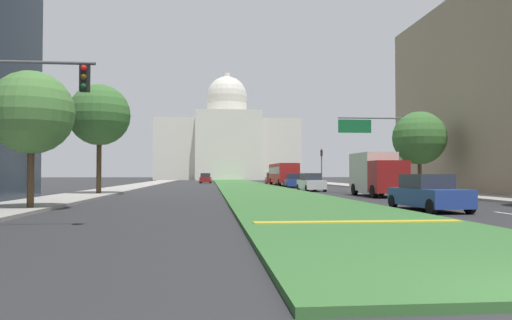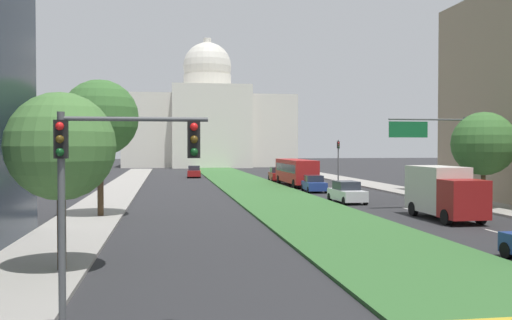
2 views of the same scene
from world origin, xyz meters
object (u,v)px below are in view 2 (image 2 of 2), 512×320
traffic_light_far_right (338,156)px  city_bus (296,170)px  traffic_light_near_left (101,176)px  sedan_distant (314,184)px  box_truck_delivery (444,192)px  sedan_midblock (347,193)px  street_tree_right_mid (484,144)px  sedan_very_far (194,172)px  street_tree_left_mid (100,118)px  overhead_guide_sign (436,143)px  sedan_far_horizon (277,175)px  street_tree_left_near (61,147)px  capitol_building (208,124)px

traffic_light_far_right → city_bus: traffic_light_far_right is taller
traffic_light_near_left → sedan_distant: bearing=69.0°
sedan_distant → box_truck_delivery: (2.45, -21.31, 0.91)m
traffic_light_far_right → sedan_midblock: 24.12m
street_tree_right_mid → traffic_light_near_left: bearing=-134.6°
traffic_light_far_right → sedan_very_far: bearing=138.5°
traffic_light_far_right → street_tree_right_mid: (1.40, -29.33, 1.31)m
street_tree_left_mid → city_bus: size_ratio=0.78×
overhead_guide_sign → sedan_far_horizon: bearing=97.8°
street_tree_left_near → sedan_distant: size_ratio=1.47×
box_truck_delivery → capitol_building: bearing=94.5°
capitol_building → street_tree_right_mid: capitol_building is taller
sedan_very_far → street_tree_left_mid: bearing=-100.0°
street_tree_left_mid → sedan_midblock: size_ratio=1.91×
street_tree_left_near → sedan_distant: 37.52m
street_tree_left_near → sedan_midblock: street_tree_left_near is taller
overhead_guide_sign → sedan_far_horizon: (-4.63, 33.73, -3.82)m
sedan_distant → sedan_far_horizon: size_ratio=0.97×
sedan_midblock → sedan_very_far: bearing=105.1°
sedan_distant → overhead_guide_sign: bearing=-75.1°
sedan_midblock → city_bus: 18.99m
sedan_distant → box_truck_delivery: 21.47m
sedan_midblock → street_tree_left_near: bearing=-128.3°
street_tree_right_mid → city_bus: 26.46m
street_tree_left_near → sedan_far_horizon: bearing=70.8°
street_tree_left_near → sedan_distant: street_tree_left_near is taller
sedan_distant → box_truck_delivery: box_truck_delivery is taller
traffic_light_far_right → city_bus: 7.62m
sedan_far_horizon → street_tree_right_mid: bearing=-76.8°
traffic_light_near_left → box_truck_delivery: (17.99, 19.15, -2.12)m
traffic_light_near_left → sedan_midblock: bearing=62.7°
traffic_light_far_right → sedan_very_far: 22.40m
overhead_guide_sign → traffic_light_far_right: bearing=86.1°
street_tree_left_near → sedan_very_far: 60.68m
sedan_distant → sedan_far_horizon: (-0.25, 17.30, 0.07)m
capitol_building → overhead_guide_sign: 91.37m
street_tree_left_near → street_tree_left_mid: size_ratio=0.74×
sedan_far_horizon → box_truck_delivery: 38.71m
traffic_light_near_left → traffic_light_far_right: 57.30m
traffic_light_far_right → overhead_guide_sign: 29.03m
overhead_guide_sign → sedan_midblock: 8.33m
sedan_midblock → sedan_distant: sedan_midblock is taller
capitol_building → street_tree_right_mid: size_ratio=5.38×
box_truck_delivery → sedan_distant: bearing=96.6°
street_tree_left_mid → sedan_midblock: bearing=20.5°
overhead_guide_sign → street_tree_left_mid: bearing=-177.7°
street_tree_right_mid → sedan_midblock: 10.74m
street_tree_right_mid → box_truck_delivery: bearing=-139.7°
traffic_light_far_right → sedan_distant: traffic_light_far_right is taller
traffic_light_far_right → box_truck_delivery: size_ratio=0.81×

